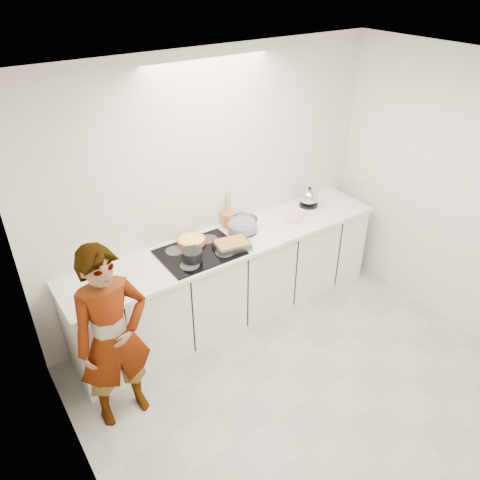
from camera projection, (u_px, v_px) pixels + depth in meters
floor at (314, 395)px, 4.00m from camera, size 3.60×3.20×0.00m
ceiling at (352, 84)px, 2.64m from camera, size 3.60×3.20×0.00m
wall_back at (212, 191)px, 4.44m from camera, size 3.60×0.00×2.60m
wall_left at (78, 384)px, 2.45m from camera, size 0.00×3.20×2.60m
wall_right at (474, 205)px, 4.20m from camera, size 0.02×3.20×2.60m
base_cabinets at (231, 281)px, 4.67m from camera, size 3.20×0.58×0.87m
countertop at (231, 242)px, 4.43m from camera, size 3.24×0.64×0.04m
hob at (200, 252)px, 4.24m from camera, size 0.72×0.54×0.01m
tart_dish at (191, 240)px, 4.35m from camera, size 0.34×0.34×0.04m
saucepan at (192, 255)px, 4.09m from camera, size 0.19×0.19×0.17m
baking_dish at (232, 244)px, 4.28m from camera, size 0.35×0.29×0.06m
mixing_bowl at (242, 226)px, 4.54m from camera, size 0.36×0.36×0.14m
tea_towel at (295, 217)px, 4.78m from camera, size 0.28×0.28×0.04m
kettle at (309, 198)px, 4.98m from camera, size 0.22×0.22×0.23m
utensil_crock at (228, 220)px, 4.62m from camera, size 0.13×0.13×0.15m
cook at (113, 338)px, 3.47m from camera, size 0.58×0.38×1.58m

